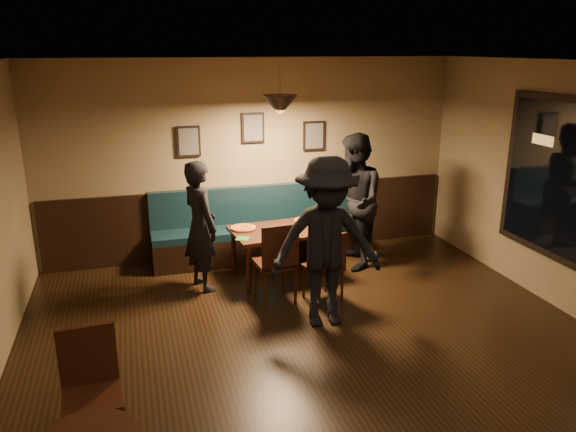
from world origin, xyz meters
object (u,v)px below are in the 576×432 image
object	(u,v)px
diner_front	(326,243)
tabasco_bottle	(319,223)
chair_near_left	(275,261)
chair_near_right	(323,266)
diner_left	(200,226)
diner_right	(354,202)
cafe_chair_far	(92,396)
booth_bench	(259,225)
soda_glass	(331,226)
dining_table	(281,253)

from	to	relation	value
diner_front	tabasco_bottle	bearing A→B (deg)	77.86
chair_near_left	tabasco_bottle	world-z (taller)	chair_near_left
chair_near_right	diner_left	size ratio (longest dim) A/B	0.53
diner_right	cafe_chair_far	world-z (taller)	diner_right
booth_bench	chair_near_right	size ratio (longest dim) A/B	3.44
diner_left	diner_right	world-z (taller)	diner_right
booth_bench	diner_right	distance (m)	1.40
soda_glass	chair_near_right	bearing A→B (deg)	-119.11
diner_left	diner_front	world-z (taller)	diner_front
chair_near_left	diner_right	distance (m)	1.58
booth_bench	tabasco_bottle	world-z (taller)	booth_bench
booth_bench	diner_right	xyz separation A→B (m)	(1.18, -0.63, 0.42)
chair_near_right	diner_right	distance (m)	1.28
tabasco_bottle	soda_glass	bearing A→B (deg)	-68.07
dining_table	tabasco_bottle	bearing A→B (deg)	-14.51
booth_bench	soda_glass	xyz separation A→B (m)	(0.71, -1.03, 0.25)
diner_left	cafe_chair_far	bearing A→B (deg)	136.96
diner_front	booth_bench	bearing A→B (deg)	100.86
dining_table	cafe_chair_far	world-z (taller)	cafe_chair_far
dining_table	chair_near_left	distance (m)	0.72
booth_bench	diner_front	size ratio (longest dim) A/B	1.61
booth_bench	diner_left	distance (m)	1.25
chair_near_right	cafe_chair_far	size ratio (longest dim) A/B	0.91
booth_bench	soda_glass	size ratio (longest dim) A/B	19.21
diner_left	tabasco_bottle	world-z (taller)	diner_left
chair_near_left	soda_glass	bearing A→B (deg)	17.71
diner_left	cafe_chair_far	distance (m)	3.03
chair_near_right	chair_near_left	bearing A→B (deg)	149.29
dining_table	chair_near_right	bearing A→B (deg)	-74.26
chair_near_left	cafe_chair_far	bearing A→B (deg)	-137.61
diner_right	soda_glass	bearing A→B (deg)	-40.49
diner_left	diner_right	bearing A→B (deg)	-105.77
chair_near_left	chair_near_right	xyz separation A→B (m)	(0.56, -0.15, -0.07)
diner_front	tabasco_bottle	xyz separation A→B (m)	(0.37, 1.28, -0.20)
diner_left	cafe_chair_far	size ratio (longest dim) A/B	1.72
soda_glass	tabasco_bottle	world-z (taller)	soda_glass
diner_right	chair_near_left	bearing A→B (deg)	-50.82
diner_left	tabasco_bottle	xyz separation A→B (m)	(1.54, -0.04, -0.09)
soda_glass	booth_bench	bearing A→B (deg)	124.32
chair_near_right	cafe_chair_far	world-z (taller)	cafe_chair_far
soda_glass	cafe_chair_far	bearing A→B (deg)	-137.94
chair_near_left	diner_left	distance (m)	1.04
booth_bench	chair_near_right	xyz separation A→B (m)	(0.42, -1.54, -0.06)
chair_near_left	chair_near_right	world-z (taller)	chair_near_left
dining_table	diner_front	size ratio (longest dim) A/B	0.67
diner_left	tabasco_bottle	distance (m)	1.54
diner_left	diner_right	distance (m)	2.10
chair_near_right	tabasco_bottle	bearing A→B (deg)	58.62
diner_front	cafe_chair_far	bearing A→B (deg)	-144.07
diner_left	chair_near_right	bearing A→B (deg)	-139.44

